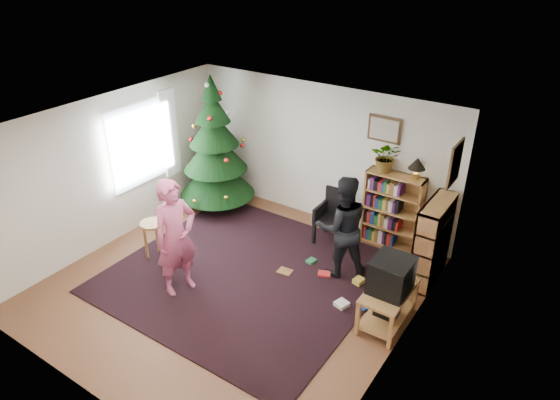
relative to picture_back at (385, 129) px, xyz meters
The scene contains 23 objects.
floor 3.35m from the picture_back, 114.92° to the right, with size 5.00×5.00×0.00m, color brown.
ceiling 2.78m from the picture_back, 114.92° to the right, with size 5.00×5.00×0.00m, color white.
wall_back 1.35m from the picture_back, behind, with size 5.00×0.02×2.50m, color silver.
wall_front 5.15m from the picture_back, 103.02° to the right, with size 5.00×0.02×2.50m, color silver.
wall_left 4.47m from the picture_back, 145.86° to the right, with size 0.02×5.00×2.50m, color silver.
wall_right 2.90m from the picture_back, 61.39° to the right, with size 0.02×5.00×2.50m, color silver.
rug 3.13m from the picture_back, 117.87° to the right, with size 3.80×3.60×0.02m, color black.
window_pane 4.10m from the picture_back, 152.62° to the right, with size 0.04×1.20×1.40m, color silver.
curtain 3.79m from the picture_back, 161.83° to the right, with size 0.06×0.35×1.60m, color white.
picture_back is the anchor object (origin of this frame).
picture_right 1.51m from the picture_back, 28.69° to the right, with size 0.03×0.50×0.60m.
christmas_tree 3.16m from the picture_back, 166.55° to the right, with size 1.41×1.41×2.56m.
bookshelf_back 1.34m from the picture_back, 22.00° to the right, with size 0.95×0.30×1.30m.
bookshelf_right 1.88m from the picture_back, 29.96° to the right, with size 0.30×0.95×1.30m.
tv_stand 2.77m from the picture_back, 61.57° to the right, with size 0.51×0.93×0.55m.
crt_tv 2.53m from the picture_back, 61.64° to the right, with size 0.49×0.53×0.46m.
armchair 1.63m from the picture_back, 134.37° to the right, with size 0.51×0.51×0.92m.
stool 4.00m from the picture_back, 135.77° to the right, with size 0.39×0.39×0.64m.
person_standing 3.61m from the picture_back, 120.29° to the right, with size 0.65×0.43×1.78m, color #B6496D.
person_by_chair 1.74m from the picture_back, 89.33° to the right, with size 0.79×0.62×1.63m, color black.
potted_plant 0.44m from the picture_back, 45.18° to the right, with size 0.46×0.40×0.52m, color gray.
table_lamp 0.77m from the picture_back, 12.02° to the right, with size 0.27×0.27×0.36m.
floor_clutter 2.54m from the picture_back, 88.42° to the right, with size 1.60×0.87×0.08m.
Camera 1 is at (3.93, -4.62, 4.64)m, focal length 32.00 mm.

